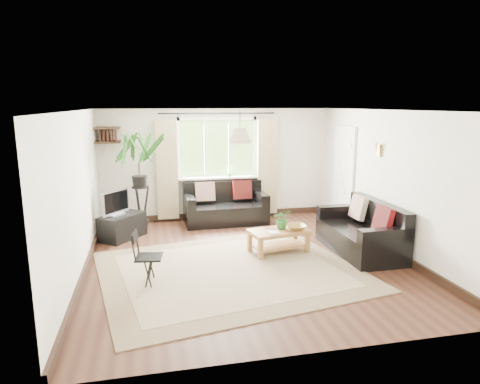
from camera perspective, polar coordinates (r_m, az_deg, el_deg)
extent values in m
plane|color=black|center=(7.07, 0.70, -9.01)|extent=(5.50, 5.50, 0.00)
plane|color=white|center=(6.61, 0.75, 10.83)|extent=(5.50, 5.50, 0.00)
cube|color=silver|center=(9.40, -3.05, 3.73)|extent=(5.00, 0.02, 2.40)
cube|color=silver|center=(4.19, 9.25, -6.53)|extent=(5.00, 0.02, 2.40)
cube|color=silver|center=(6.65, -20.77, -0.34)|extent=(0.02, 5.50, 2.40)
cube|color=silver|center=(7.69, 19.20, 1.31)|extent=(0.02, 5.50, 2.40)
cube|color=#C5B799|center=(6.62, -1.37, -10.39)|extent=(4.26, 3.83, 0.02)
cube|color=silver|center=(9.18, 13.48, 1.96)|extent=(0.06, 0.96, 2.06)
imported|color=#285D25|center=(7.33, 5.67, -3.61)|extent=(0.34, 0.30, 0.34)
imported|color=olive|center=(7.35, 7.49, -4.66)|extent=(0.34, 0.34, 0.08)
imported|color=silver|center=(7.12, 3.73, -5.40)|extent=(0.20, 0.26, 0.02)
imported|color=brown|center=(7.31, 3.43, -4.93)|extent=(0.17, 0.23, 0.02)
cube|color=black|center=(8.38, -15.42, -4.44)|extent=(0.92, 0.97, 0.46)
imported|color=#2D6023|center=(9.35, -1.41, 2.86)|extent=(0.14, 0.10, 0.27)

